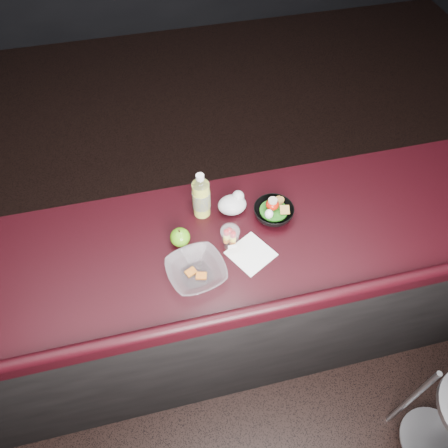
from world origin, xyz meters
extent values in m
plane|color=black|center=(0.00, 0.00, 0.00)|extent=(8.00, 8.00, 0.00)
cube|color=black|center=(0.00, 0.30, 0.49)|extent=(4.00, 0.65, 0.98)
cube|color=black|center=(0.00, 0.30, 1.00)|extent=(4.06, 0.71, 0.04)
cylinder|color=#ACACB1|center=(0.87, -0.52, 0.18)|extent=(0.32, 0.32, 0.01)
cylinder|color=#ACACB1|center=(0.77, -0.35, 0.36)|extent=(0.02, 0.02, 0.72)
cylinder|color=yellow|center=(-0.05, 0.47, 1.11)|extent=(0.07, 0.07, 0.18)
cylinder|color=white|center=(-0.05, 0.47, 1.11)|extent=(0.08, 0.08, 0.18)
cone|color=white|center=(-0.05, 0.47, 1.22)|extent=(0.07, 0.07, 0.03)
cylinder|color=white|center=(-0.05, 0.47, 1.24)|extent=(0.03, 0.03, 0.02)
cylinder|color=#072D99|center=(-0.05, 0.47, 1.11)|extent=(0.08, 0.08, 0.09)
ellipsoid|color=white|center=(0.03, 0.28, 1.11)|extent=(0.08, 0.08, 0.05)
ellipsoid|color=#46830F|center=(-0.17, 0.33, 1.06)|extent=(0.08, 0.08, 0.08)
cylinder|color=black|center=(-0.17, 0.33, 1.10)|extent=(0.01, 0.01, 0.01)
ellipsoid|color=silver|center=(0.09, 0.45, 1.06)|extent=(0.13, 0.10, 0.07)
sphere|color=silver|center=(0.12, 0.47, 1.09)|extent=(0.05, 0.05, 0.05)
imported|color=black|center=(0.25, 0.38, 1.05)|extent=(0.21, 0.21, 0.05)
cylinder|color=#0F470C|center=(0.25, 0.38, 1.06)|extent=(0.12, 0.12, 0.01)
ellipsoid|color=#B41607|center=(0.25, 0.39, 1.09)|extent=(0.06, 0.06, 0.05)
cylinder|color=beige|center=(0.25, 0.39, 1.11)|extent=(0.04, 0.04, 0.01)
ellipsoid|color=white|center=(0.22, 0.35, 1.08)|extent=(0.04, 0.04, 0.05)
imported|color=silver|center=(-0.13, 0.16, 1.05)|extent=(0.27, 0.27, 0.06)
cube|color=#990F0C|center=(-0.15, 0.17, 1.03)|extent=(0.05, 0.05, 0.01)
cube|color=#990F0C|center=(-0.12, 0.15, 1.03)|extent=(0.05, 0.04, 0.01)
cube|color=white|center=(0.11, 0.21, 1.02)|extent=(0.22, 0.22, 0.00)
camera|label=1|loc=(-0.24, -0.75, 2.51)|focal=35.00mm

